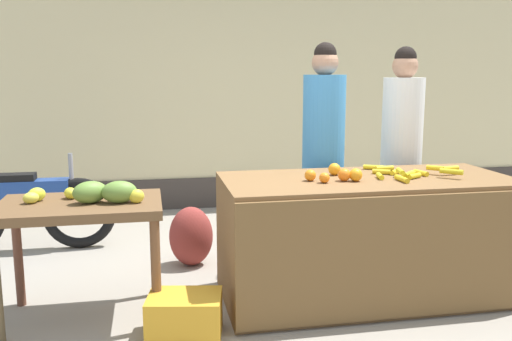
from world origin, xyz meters
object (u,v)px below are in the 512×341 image
object	(u,v)px
parked_motorcycle	(23,207)
produce_crate	(185,316)
produce_sack	(191,236)
vendor_woman_white_shirt	(401,154)
vendor_woman_blue_shirt	(323,156)

from	to	relation	value
parked_motorcycle	produce_crate	bearing A→B (deg)	-55.94
produce_sack	produce_crate	bearing A→B (deg)	-96.27
vendor_woman_white_shirt	produce_sack	xyz separation A→B (m)	(-1.77, 0.13, -0.66)
parked_motorcycle	vendor_woman_blue_shirt	bearing A→B (deg)	-18.47
vendor_woman_blue_shirt	parked_motorcycle	size ratio (longest dim) A/B	1.13
vendor_woman_blue_shirt	produce_crate	xyz separation A→B (m)	(-1.21, -1.08, -0.79)
produce_crate	produce_sack	xyz separation A→B (m)	(0.14, 1.26, 0.12)
parked_motorcycle	produce_crate	size ratio (longest dim) A/B	3.64
vendor_woman_blue_shirt	vendor_woman_white_shirt	bearing A→B (deg)	3.42
parked_motorcycle	produce_sack	size ratio (longest dim) A/B	3.23
vendor_woman_blue_shirt	produce_crate	size ratio (longest dim) A/B	4.13
produce_crate	parked_motorcycle	bearing A→B (deg)	124.06
parked_motorcycle	vendor_woman_white_shirt	bearing A→B (deg)	-13.92
vendor_woman_white_shirt	produce_sack	world-z (taller)	vendor_woman_white_shirt
parked_motorcycle	produce_sack	world-z (taller)	parked_motorcycle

